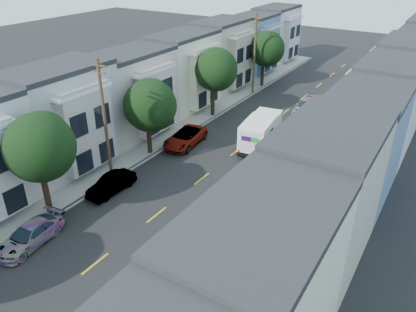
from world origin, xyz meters
TOP-DOWN VIEW (x-y plane):
  - ground at (0.00, 0.00)m, footprint 160.00×160.00m
  - road_slab at (0.00, 15.00)m, footprint 12.00×70.00m
  - curb_left at (-6.05, 15.00)m, footprint 0.30×70.00m
  - curb_right at (6.05, 15.00)m, footprint 0.30×70.00m
  - sidewalk_left at (-7.35, 15.00)m, footprint 2.60×70.00m
  - sidewalk_right at (7.35, 15.00)m, footprint 2.60×70.00m
  - centerline at (0.00, 15.00)m, footprint 0.12×70.00m
  - townhouse_row_left at (-11.15, 15.00)m, footprint 5.00×70.00m
  - townhouse_row_right at (11.15, 15.00)m, footprint 5.00×70.00m
  - tree_b at (-6.30, -3.99)m, footprint 4.70×4.70m
  - tree_c at (-6.30, 7.33)m, footprint 4.70×4.70m
  - tree_d at (-6.30, 18.47)m, footprint 4.70×4.70m
  - tree_e at (-6.30, 31.45)m, footprint 4.70×4.70m
  - tree_far_r at (6.89, 30.95)m, footprint 3.03×3.03m
  - utility_pole_near at (-6.30, 2.00)m, footprint 1.60×0.26m
  - utility_pole_far at (-6.30, 28.00)m, footprint 1.60×0.26m
  - fedex_truck at (1.47, 14.02)m, footprint 2.45×6.36m
  - lead_sedan at (2.07, 25.06)m, footprint 2.35×5.14m
  - parked_left_b at (-4.90, -6.84)m, footprint 2.40×4.80m
  - parked_left_c at (-4.90, 0.56)m, footprint 1.61×4.26m
  - parked_left_d at (-4.90, 10.62)m, footprint 3.04×5.68m
  - parked_right_b at (4.90, -2.49)m, footprint 2.35×5.18m
  - parked_right_c at (4.90, 17.60)m, footprint 1.56×3.90m
  - parked_right_d at (4.90, 26.90)m, footprint 1.72×4.27m

SIDE VIEW (x-z plane):
  - ground at x=0.00m, z-range 0.00..0.00m
  - centerline at x=0.00m, z-range -0.01..0.01m
  - townhouse_row_left at x=-11.15m, z-range -4.25..4.25m
  - townhouse_row_right at x=11.15m, z-range -4.25..4.25m
  - road_slab at x=0.00m, z-range 0.00..0.02m
  - curb_left at x=-6.05m, z-range 0.00..0.15m
  - curb_right at x=6.05m, z-range 0.00..0.15m
  - sidewalk_left at x=-7.35m, z-range 0.00..0.15m
  - sidewalk_right at x=7.35m, z-range 0.00..0.15m
  - parked_right_c at x=4.90m, z-range 0.00..1.28m
  - parked_right_d at x=4.90m, z-range 0.00..1.37m
  - parked_left_b at x=-4.90m, z-range 0.00..1.39m
  - parked_left_c at x=-4.90m, z-range 0.00..1.41m
  - lead_sedan at x=2.07m, z-range 0.00..1.51m
  - parked_left_d at x=-4.90m, z-range 0.00..1.52m
  - parked_right_b at x=4.90m, z-range 0.00..1.53m
  - fedex_truck at x=1.47m, z-range 0.18..3.23m
  - tree_far_r at x=6.89m, z-range 1.28..6.99m
  - tree_c at x=-6.30m, z-range 1.22..8.41m
  - tree_e at x=-6.30m, z-range 1.39..8.91m
  - utility_pole_near at x=-6.30m, z-range 0.15..10.15m
  - utility_pole_far at x=-6.30m, z-range 0.15..10.15m
  - tree_d at x=-6.30m, z-range 1.51..9.29m
  - tree_b at x=-6.30m, z-range 1.54..9.38m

